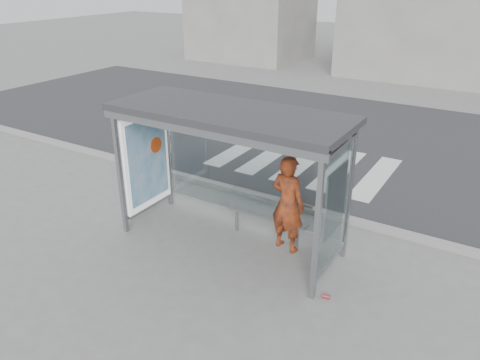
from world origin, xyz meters
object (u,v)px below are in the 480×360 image
object	(u,v)px
person	(288,204)
soda_can	(326,297)
bench	(267,215)
bus_shelter	(213,141)

from	to	relation	value
person	soda_can	distance (m)	1.81
person	bench	size ratio (longest dim) A/B	1.10
bus_shelter	soda_can	distance (m)	3.29
bench	soda_can	world-z (taller)	bench
bus_shelter	person	distance (m)	1.76
soda_can	bus_shelter	bearing A→B (deg)	165.60
bus_shelter	bench	size ratio (longest dim) A/B	2.53
person	bench	bearing A→B (deg)	-2.24
person	bus_shelter	bearing A→B (deg)	23.37
person	soda_can	world-z (taller)	person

